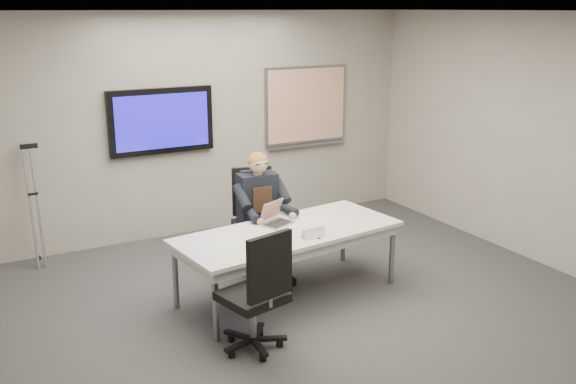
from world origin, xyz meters
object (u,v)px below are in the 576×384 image
conference_table (288,238)px  office_chair_far (256,237)px  laptop (275,218)px  office_chair_near (256,314)px  seated_person (265,228)px

conference_table → office_chair_far: office_chair_far is taller
laptop → office_chair_far: bearing=60.7°
office_chair_near → seated_person: seated_person is taller
office_chair_near → seated_person: bearing=-132.5°
office_chair_near → laptop: 1.39m
office_chair_far → seated_person: size_ratio=0.83×
office_chair_far → laptop: office_chair_far is taller
conference_table → office_chair_far: (0.04, 0.83, -0.27)m
laptop → seated_person: bearing=58.8°
conference_table → seated_person: bearing=80.6°
conference_table → office_chair_near: size_ratio=2.15×
office_chair_far → office_chair_near: size_ratio=1.01×
conference_table → office_chair_far: bearing=80.6°
conference_table → seated_person: size_ratio=1.76×
conference_table → office_chair_near: (-0.76, -0.84, -0.28)m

